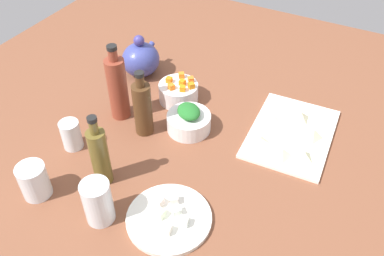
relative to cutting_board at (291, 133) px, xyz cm
name	(u,v)px	position (x,y,z in cm)	size (l,w,h in cm)	color
tabletop	(192,144)	(-16.50, 25.83, -2.00)	(190.00, 190.00, 3.00)	brown
cutting_board	(291,133)	(0.00, 0.00, 0.00)	(33.02, 23.83, 1.00)	white
plate_tofu	(169,218)	(-44.88, 17.36, 0.10)	(21.59, 21.59, 1.20)	white
bowl_greens	(189,122)	(-12.38, 29.12, 2.26)	(13.60, 13.60, 5.53)	white
bowl_carrots	(178,92)	(-0.83, 39.26, 2.61)	(13.17, 13.17, 6.22)	white
teapot	(141,59)	(6.44, 58.76, 5.79)	(15.56, 13.26, 15.67)	#3A428E
bottle_0	(143,108)	(-19.54, 40.84, 8.66)	(5.60, 5.60, 21.81)	#4D3019
bottle_1	(100,155)	(-41.55, 39.88, 8.84)	(4.98, 4.98, 22.40)	brown
bottle_2	(118,87)	(-16.48, 51.82, 10.49)	(6.11, 6.11, 25.60)	brown
drinking_glass_0	(34,181)	(-53.71, 52.57, 4.38)	(7.57, 7.57, 9.76)	white
drinking_glass_1	(98,202)	(-52.16, 32.92, 5.64)	(7.25, 7.25, 12.29)	white
drinking_glass_2	(71,135)	(-35.19, 55.93, 4.05)	(5.82, 5.82, 9.10)	white
carrot_cube_0	(171,87)	(-3.97, 40.07, 6.62)	(1.80, 1.80, 1.80)	orange
carrot_cube_1	(169,80)	(-0.98, 42.64, 6.62)	(1.80, 1.80, 1.80)	orange
carrot_cube_2	(182,82)	(-0.24, 38.06, 6.62)	(1.80, 1.80, 1.80)	orange
carrot_cube_3	(183,88)	(-3.08, 36.38, 6.62)	(1.80, 1.80, 1.80)	orange
carrot_cube_4	(191,80)	(2.55, 36.36, 6.62)	(1.80, 1.80, 1.80)	orange
carrot_cube_5	(191,86)	(-0.37, 34.61, 6.62)	(1.80, 1.80, 1.80)	orange
carrot_cube_6	(181,75)	(3.30, 40.33, 6.62)	(1.80, 1.80, 1.80)	orange
chopped_greens_mound	(189,111)	(-12.38, 29.12, 6.65)	(8.34, 6.71, 3.25)	#236F29
tofu_cube_0	(167,229)	(-48.94, 15.56, 1.80)	(2.20, 2.20, 2.20)	white
tofu_cube_1	(160,214)	(-45.73, 19.35, 1.80)	(2.20, 2.20, 2.20)	#E3F4CD
tofu_cube_2	(176,211)	(-43.13, 16.23, 1.80)	(2.20, 2.20, 2.20)	white
tofu_cube_3	(159,202)	(-42.73, 21.59, 1.80)	(2.20, 2.20, 2.20)	white
tofu_cube_4	(174,199)	(-40.24, 18.53, 1.80)	(2.20, 2.20, 2.20)	white
tofu_cube_5	(184,221)	(-45.01, 13.00, 1.80)	(2.20, 2.20, 2.20)	white
dumpling_0	(301,116)	(6.96, -0.56, 2.03)	(5.17, 4.48, 3.06)	beige
dumpling_1	(274,119)	(2.37, 6.53, 1.64)	(4.38, 4.29, 2.27)	beige
dumpling_2	(313,133)	(1.12, -6.24, 2.00)	(5.22, 4.66, 3.00)	beige
dumpling_3	(304,155)	(-8.98, -6.33, 1.73)	(4.87, 4.48, 2.46)	beige
dumpling_4	(261,141)	(-9.24, 6.67, 1.58)	(5.93, 5.08, 2.15)	beige
dumpling_5	(282,152)	(-10.91, -0.51, 1.81)	(5.00, 4.92, 2.62)	beige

